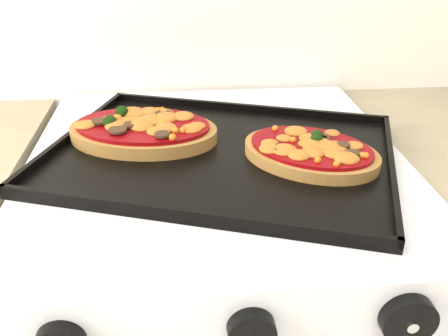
{
  "coord_description": "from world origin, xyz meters",
  "views": [
    {
      "loc": [
        -0.04,
        0.98,
        1.26
      ],
      "look_at": [
        0.02,
        1.62,
        0.92
      ],
      "focal_mm": 40.0,
      "sensor_mm": 36.0,
      "label": 1
    }
  ],
  "objects": [
    {
      "name": "control_panel",
      "position": [
        0.01,
        1.39,
        0.85
      ],
      "size": [
        0.6,
        0.02,
        0.09
      ],
      "primitive_type": "cube",
      "color": "white",
      "rests_on": "stove"
    },
    {
      "name": "knob_center",
      "position": [
        0.03,
        1.37,
        0.85
      ],
      "size": [
        0.05,
        0.02,
        0.05
      ],
      "primitive_type": "cylinder",
      "rotation": [
        1.57,
        0.0,
        0.0
      ],
      "color": "black",
      "rests_on": "control_panel"
    },
    {
      "name": "knob_right",
      "position": [
        0.2,
        1.37,
        0.85
      ],
      "size": [
        0.06,
        0.02,
        0.06
      ],
      "primitive_type": "cylinder",
      "rotation": [
        1.57,
        0.0,
        0.0
      ],
      "color": "black",
      "rests_on": "control_panel"
    },
    {
      "name": "baking_tray",
      "position": [
        0.02,
        1.67,
        0.92
      ],
      "size": [
        0.61,
        0.53,
        0.02
      ],
      "primitive_type": "cube",
      "rotation": [
        0.0,
        0.0,
        -0.33
      ],
      "color": "black",
      "rests_on": "stove"
    },
    {
      "name": "pizza_left",
      "position": [
        -0.1,
        1.74,
        0.94
      ],
      "size": [
        0.27,
        0.21,
        0.04
      ],
      "primitive_type": null,
      "rotation": [
        0.0,
        0.0,
        -0.23
      ],
      "color": "#9E6C36",
      "rests_on": "baking_tray"
    },
    {
      "name": "pizza_right",
      "position": [
        0.15,
        1.64,
        0.94
      ],
      "size": [
        0.26,
        0.24,
        0.03
      ],
      "primitive_type": null,
      "rotation": [
        0.0,
        0.0,
        -0.62
      ],
      "color": "#9E6C36",
      "rests_on": "baking_tray"
    }
  ]
}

